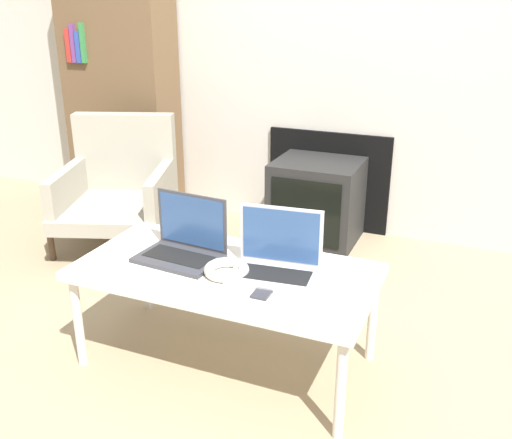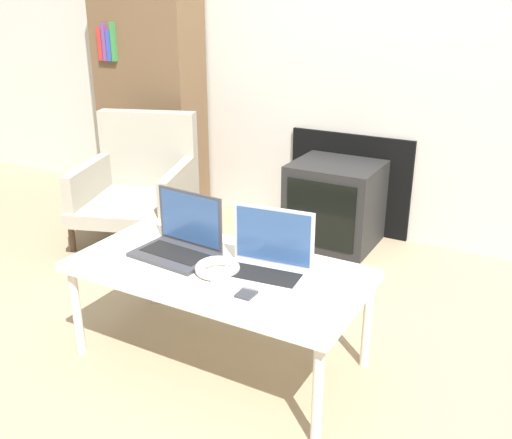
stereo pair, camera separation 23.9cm
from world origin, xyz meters
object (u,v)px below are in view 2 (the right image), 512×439
tv (335,204)px  armchair (140,179)px  laptop_left (181,240)px  laptop_right (267,260)px  headphones (217,268)px  phone (251,290)px

tv → armchair: 1.17m
laptop_left → laptop_right: bearing=4.7°
laptop_right → armchair: bearing=141.2°
headphones → tv: (-0.08, 1.39, -0.19)m
phone → tv: tv is taller
tv → headphones: bearing=-86.9°
tv → armchair: (-1.06, -0.48, 0.12)m
headphones → laptop_right: bearing=25.5°
laptop_right → armchair: (-1.31, 0.84, -0.11)m
laptop_left → headphones: laptop_left is taller
headphones → tv: tv is taller
tv → phone: bearing=-80.0°
tv → armchair: armchair is taller
headphones → phone: bearing=-18.8°
laptop_right → tv: laptop_right is taller
headphones → phone: (0.18, -0.06, -0.01)m
laptop_right → headphones: 0.19m
laptop_left → laptop_right: same height
phone → armchair: (-1.32, 0.98, -0.06)m
laptop_left → tv: (0.15, 1.31, -0.23)m
laptop_left → phone: 0.43m
headphones → armchair: armchair is taller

